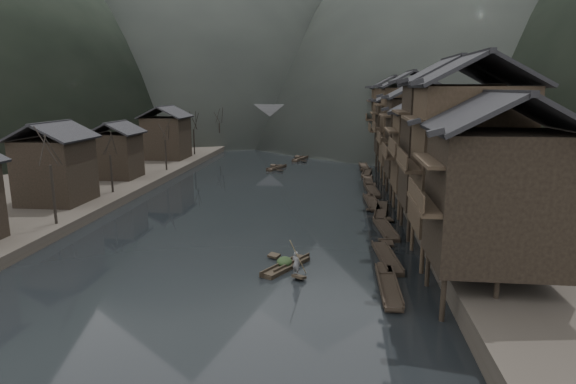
# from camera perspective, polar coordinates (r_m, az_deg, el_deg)

# --- Properties ---
(water) EXTENTS (300.00, 300.00, 0.00)m
(water) POSITION_cam_1_polar(r_m,az_deg,el_deg) (38.63, -6.76, -6.80)
(water) COLOR black
(water) RESTS_ON ground
(right_bank) EXTENTS (40.00, 200.00, 1.80)m
(right_bank) POSITION_cam_1_polar(r_m,az_deg,el_deg) (80.91, 25.41, 2.79)
(right_bank) COLOR #2D2823
(right_bank) RESTS_ON ground
(left_bank) EXTENTS (40.00, 200.00, 1.20)m
(left_bank) POSITION_cam_1_polar(r_m,az_deg,el_deg) (87.97, -23.42, 3.44)
(left_bank) COLOR #2D2823
(left_bank) RESTS_ON ground
(stilt_houses) EXTENTS (9.00, 67.60, 15.23)m
(stilt_houses) POSITION_cam_1_polar(r_m,az_deg,el_deg) (55.72, 15.55, 7.95)
(stilt_houses) COLOR black
(stilt_houses) RESTS_ON ground
(left_houses) EXTENTS (8.10, 53.20, 8.73)m
(left_houses) POSITION_cam_1_polar(r_m,az_deg,el_deg) (63.12, -21.15, 5.17)
(left_houses) COLOR black
(left_houses) RESTS_ON left_bank
(bare_trees) EXTENTS (3.70, 73.21, 7.40)m
(bare_trees) POSITION_cam_1_polar(r_m,az_deg,el_deg) (62.57, -17.85, 5.88)
(bare_trees) COLOR black
(bare_trees) RESTS_ON left_bank
(moored_sampans) EXTENTS (2.68, 55.37, 0.47)m
(moored_sampans) POSITION_cam_1_polar(r_m,az_deg,el_deg) (54.57, 10.11, -1.02)
(moored_sampans) COLOR black
(moored_sampans) RESTS_ON water
(midriver_boats) EXTENTS (5.65, 16.11, 0.45)m
(midriver_boats) POSITION_cam_1_polar(r_m,az_deg,el_deg) (81.17, 0.25, 3.51)
(midriver_boats) COLOR black
(midriver_boats) RESTS_ON water
(stone_bridge) EXTENTS (40.00, 6.00, 9.00)m
(stone_bridge) POSITION_cam_1_polar(r_m,az_deg,el_deg) (108.13, 1.82, 8.31)
(stone_bridge) COLOR #4C4C4F
(stone_bridge) RESTS_ON ground
(hero_sampan) EXTENTS (3.27, 4.84, 0.44)m
(hero_sampan) POSITION_cam_1_polar(r_m,az_deg,el_deg) (34.50, -0.27, -8.72)
(hero_sampan) COLOR black
(hero_sampan) RESTS_ON water
(cargo_heap) EXTENTS (1.12, 1.47, 0.67)m
(cargo_heap) POSITION_cam_1_polar(r_m,az_deg,el_deg) (34.50, -0.43, -7.71)
(cargo_heap) COLOR black
(cargo_heap) RESTS_ON hero_sampan
(boatman) EXTENTS (0.71, 0.64, 1.64)m
(boatman) POSITION_cam_1_polar(r_m,az_deg,el_deg) (32.60, 0.96, -8.02)
(boatman) COLOR slate
(boatman) RESTS_ON hero_sampan
(bamboo_pole) EXTENTS (1.10, 2.09, 3.30)m
(bamboo_pole) POSITION_cam_1_polar(r_m,az_deg,el_deg) (31.81, 1.34, -3.86)
(bamboo_pole) COLOR #8C7A51
(bamboo_pole) RESTS_ON boatman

